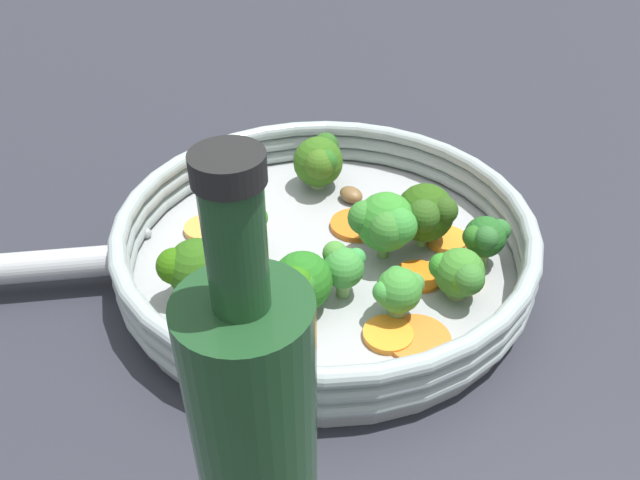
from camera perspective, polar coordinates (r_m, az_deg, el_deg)
The scene contains 28 objects.
ground_plane at distance 0.52m, azimuth 0.00°, elevation -2.47°, with size 4.00×4.00×0.00m, color #23252D.
skillet at distance 0.51m, azimuth 0.00°, elevation -1.91°, with size 0.32×0.32×0.01m, color #939699.
skillet_rim_wall at distance 0.50m, azimuth 0.00°, elevation 0.50°, with size 0.33×0.33×0.04m.
skillet_rivet_left at distance 0.55m, azimuth -16.02°, elevation 0.61°, with size 0.01×0.01×0.01m, color #93969B.
skillet_rivet_right at distance 0.48m, azimuth -16.97°, elevation -5.48°, with size 0.01×0.01×0.01m, color #93939D.
carrot_slice_0 at distance 0.49m, azimuth 8.54°, elevation -3.29°, with size 0.04×0.04×0.00m, color orange.
carrot_slice_1 at distance 0.44m, azimuth 8.38°, elevation -8.93°, with size 0.05×0.05×0.00m, color orange.
carrot_slice_2 at distance 0.43m, azimuth -7.51°, elevation -9.94°, with size 0.04×0.04×0.00m, color orange.
carrot_slice_3 at distance 0.53m, azimuth 11.05°, elevation 0.06°, with size 0.03×0.03×0.01m, color orange.
carrot_slice_4 at distance 0.44m, azimuth 5.70°, elevation -8.60°, with size 0.04×0.04×0.00m, color orange.
carrot_slice_5 at distance 0.54m, azimuth -10.86°, elevation 1.04°, with size 0.04×0.04×0.01m, color orange.
carrot_slice_6 at distance 0.50m, azimuth 12.37°, elevation -3.42°, with size 0.04×0.04×0.00m, color orange.
carrot_slice_7 at distance 0.57m, azimuth -9.71°, elevation 2.91°, with size 0.03×0.03×0.00m, color orange.
carrot_slice_8 at distance 0.54m, azimuth 2.92°, elevation 1.39°, with size 0.05×0.05×0.01m, color orange.
carrot_slice_9 at distance 0.55m, azimuth 8.34°, elevation 1.85°, with size 0.05×0.05×0.00m, color orange.
broccoli_floret_0 at distance 0.58m, azimuth -0.49°, elevation 7.26°, with size 0.05×0.06×0.05m.
broccoli_floret_1 at distance 0.44m, azimuth -2.36°, elevation -4.00°, with size 0.04×0.05×0.05m.
broccoli_floret_2 at distance 0.50m, azimuth -7.29°, elevation 1.54°, with size 0.04×0.03×0.05m.
broccoli_floret_3 at distance 0.46m, azimuth 1.61°, elevation -2.35°, with size 0.03×0.03×0.04m.
broccoli_floret_4 at distance 0.49m, azimuth 5.50°, elevation 1.56°, with size 0.05×0.05×0.06m.
broccoli_floret_5 at distance 0.46m, azimuth -11.80°, elevation -2.52°, with size 0.05×0.04×0.05m.
broccoli_floret_6 at distance 0.50m, azimuth 14.41°, elevation 0.26°, with size 0.04×0.04×0.04m.
broccoli_floret_7 at distance 0.46m, azimuth 12.12°, elevation -3.06°, with size 0.04×0.04×0.04m.
broccoli_floret_8 at distance 0.44m, azimuth 6.64°, elevation -4.54°, with size 0.04×0.04×0.04m.
broccoli_floret_9 at distance 0.51m, azimuth 9.21°, elevation 2.43°, with size 0.05×0.05×0.05m.
mushroom_piece_0 at distance 0.57m, azimuth 2.45°, elevation 4.16°, with size 0.02×0.02×0.01m, color brown.
mushroom_piece_1 at distance 0.50m, azimuth -9.38°, elevation -1.87°, with size 0.02×0.02×0.01m, color brown.
oil_bottle at distance 0.27m, azimuth -6.47°, elevation -20.81°, with size 0.05×0.05×0.25m.
Camera 1 is at (0.00, -0.40, 0.33)m, focal length 35.00 mm.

